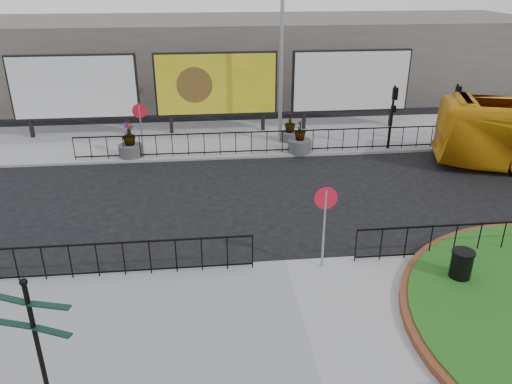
{
  "coord_description": "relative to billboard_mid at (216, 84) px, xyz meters",
  "views": [
    {
      "loc": [
        -2.21,
        -12.4,
        7.97
      ],
      "look_at": [
        -0.61,
        2.41,
        1.28
      ],
      "focal_mm": 35.0,
      "sensor_mm": 36.0,
      "label": 1
    }
  ],
  "objects": [
    {
      "name": "ground",
      "position": [
        1.5,
        -12.97,
        -2.6
      ],
      "size": [
        90.0,
        90.0,
        0.0
      ],
      "primitive_type": "plane",
      "color": "black",
      "rests_on": "ground"
    },
    {
      "name": "pavement_far",
      "position": [
        1.5,
        -0.97,
        -2.54
      ],
      "size": [
        44.0,
        6.0,
        0.12
      ],
      "primitive_type": "cube",
      "color": "gray",
      "rests_on": "ground"
    },
    {
      "name": "railing_near_left",
      "position": [
        -4.5,
        -13.27,
        -1.93
      ],
      "size": [
        10.0,
        0.1,
        1.1
      ],
      "primitive_type": null,
      "color": "black",
      "rests_on": "pavement_near"
    },
    {
      "name": "railing_near_right",
      "position": [
        8.0,
        -13.27,
        -1.93
      ],
      "size": [
        9.0,
        0.1,
        1.1
      ],
      "primitive_type": null,
      "color": "black",
      "rests_on": "pavement_near"
    },
    {
      "name": "railing_far",
      "position": [
        2.5,
        -3.67,
        -1.93
      ],
      "size": [
        18.0,
        0.1,
        1.1
      ],
      "primitive_type": null,
      "color": "black",
      "rests_on": "pavement_far"
    },
    {
      "name": "speed_sign_far",
      "position": [
        -3.5,
        -3.57,
        -0.68
      ],
      "size": [
        0.64,
        0.07,
        2.47
      ],
      "color": "gray",
      "rests_on": "pavement_far"
    },
    {
      "name": "speed_sign_near",
      "position": [
        2.5,
        -13.37,
        -0.68
      ],
      "size": [
        0.64,
        0.07,
        2.47
      ],
      "color": "gray",
      "rests_on": "pavement_near"
    },
    {
      "name": "billboard_left",
      "position": [
        -7.0,
        0.0,
        0.0
      ],
      "size": [
        6.2,
        0.31,
        4.1
      ],
      "color": "black",
      "rests_on": "pavement_far"
    },
    {
      "name": "billboard_mid",
      "position": [
        0.0,
        0.0,
        0.0
      ],
      "size": [
        6.2,
        0.31,
        4.1
      ],
      "color": "black",
      "rests_on": "pavement_far"
    },
    {
      "name": "billboard_right",
      "position": [
        7.0,
        0.0,
        0.0
      ],
      "size": [
        6.2,
        0.31,
        4.1
      ],
      "color": "black",
      "rests_on": "pavement_far"
    },
    {
      "name": "lamp_post",
      "position": [
        3.01,
        -1.97,
        2.23
      ],
      "size": [
        0.74,
        0.18,
        9.23
      ],
      "color": "gray",
      "rests_on": "pavement_far"
    },
    {
      "name": "signal_pole_a",
      "position": [
        8.0,
        -3.63,
        -0.5
      ],
      "size": [
        0.22,
        0.26,
        3.0
      ],
      "color": "black",
      "rests_on": "pavement_far"
    },
    {
      "name": "signal_pole_b",
      "position": [
        11.0,
        -3.63,
        -0.5
      ],
      "size": [
        0.22,
        0.26,
        3.0
      ],
      "color": "black",
      "rests_on": "pavement_far"
    },
    {
      "name": "building_backdrop",
      "position": [
        1.5,
        9.03,
        -0.1
      ],
      "size": [
        40.0,
        10.0,
        5.0
      ],
      "primitive_type": "cube",
      "color": "#615B55",
      "rests_on": "ground"
    },
    {
      "name": "fingerpost_sign",
      "position": [
        -3.77,
        -18.16,
        -0.54
      ],
      "size": [
        1.48,
        0.74,
        3.22
      ],
      "rotation": [
        0.0,
        0.0,
        -0.42
      ],
      "color": "black",
      "rests_on": "pavement_near"
    },
    {
      "name": "litter_bin",
      "position": [
        6.0,
        -14.63,
        -1.97
      ],
      "size": [
        0.61,
        0.61,
        1.01
      ],
      "color": "black",
      "rests_on": "pavement_near"
    },
    {
      "name": "planter_a",
      "position": [
        -4.09,
        -3.41,
        -1.92
      ],
      "size": [
        1.06,
        1.06,
        1.59
      ],
      "color": "#4C4C4F",
      "rests_on": "pavement_far"
    },
    {
      "name": "planter_b",
      "position": [
        3.5,
        -1.97,
        -1.91
      ],
      "size": [
        0.89,
        0.89,
        1.46
      ],
      "color": "#4C4C4F",
      "rests_on": "pavement_far"
    },
    {
      "name": "planter_c",
      "position": [
        3.7,
        -3.57,
        -1.96
      ],
      "size": [
        1.1,
        1.1,
        1.56
      ],
      "color": "#4C4C4F",
      "rests_on": "pavement_far"
    }
  ]
}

